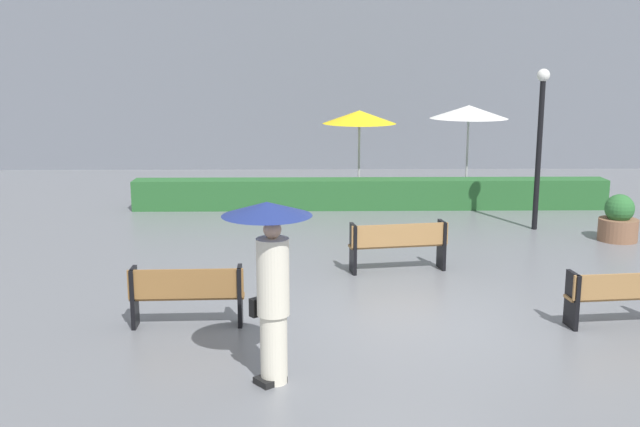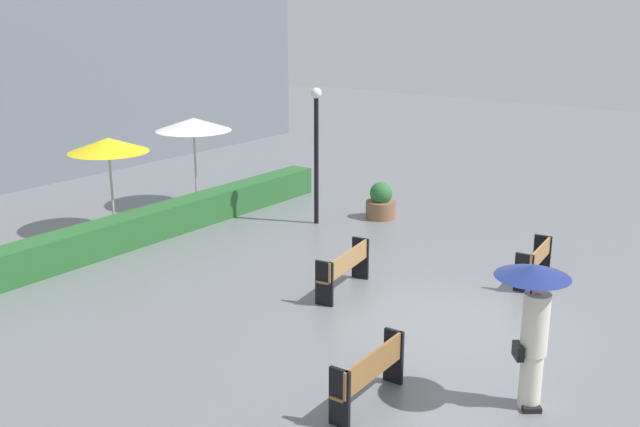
{
  "view_description": "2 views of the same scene",
  "coord_description": "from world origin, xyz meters",
  "px_view_note": "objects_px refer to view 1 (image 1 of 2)",
  "views": [
    {
      "loc": [
        -1.58,
        -10.21,
        3.73
      ],
      "look_at": [
        -1.36,
        3.42,
        0.9
      ],
      "focal_mm": 41.47,
      "sensor_mm": 36.0,
      "label": 1
    },
    {
      "loc": [
        -11.4,
        -5.3,
        5.62
      ],
      "look_at": [
        1.4,
        4.25,
        1.04
      ],
      "focal_mm": 41.44,
      "sensor_mm": 36.0,
      "label": 2
    }
  ],
  "objects_px": {
    "pedestrian_with_umbrella": "(270,265)",
    "planter_pot": "(619,221)",
    "lamp_post": "(540,131)",
    "bench_near_right": "(620,294)",
    "patio_umbrella_white": "(469,112)",
    "bench_near_left": "(187,292)",
    "bench_mid_center": "(399,243)",
    "patio_umbrella_yellow": "(359,117)"
  },
  "relations": [
    {
      "from": "bench_near_left",
      "to": "bench_near_right",
      "type": "height_order",
      "value": "bench_near_left"
    },
    {
      "from": "patio_umbrella_yellow",
      "to": "patio_umbrella_white",
      "type": "distance_m",
      "value": 2.94
    },
    {
      "from": "lamp_post",
      "to": "patio_umbrella_yellow",
      "type": "relative_size",
      "value": 1.46
    },
    {
      "from": "bench_near_left",
      "to": "pedestrian_with_umbrella",
      "type": "height_order",
      "value": "pedestrian_with_umbrella"
    },
    {
      "from": "pedestrian_with_umbrella",
      "to": "planter_pot",
      "type": "relative_size",
      "value": 2.17
    },
    {
      "from": "bench_mid_center",
      "to": "lamp_post",
      "type": "xyz_separation_m",
      "value": [
        3.49,
        3.35,
        1.68
      ]
    },
    {
      "from": "bench_near_right",
      "to": "patio_umbrella_white",
      "type": "relative_size",
      "value": 0.6
    },
    {
      "from": "patio_umbrella_white",
      "to": "patio_umbrella_yellow",
      "type": "bearing_deg",
      "value": -178.64
    },
    {
      "from": "patio_umbrella_yellow",
      "to": "patio_umbrella_white",
      "type": "xyz_separation_m",
      "value": [
        2.94,
        0.07,
        0.13
      ]
    },
    {
      "from": "pedestrian_with_umbrella",
      "to": "patio_umbrella_yellow",
      "type": "bearing_deg",
      "value": 81.07
    },
    {
      "from": "bench_near_left",
      "to": "bench_mid_center",
      "type": "distance_m",
      "value": 4.34
    },
    {
      "from": "lamp_post",
      "to": "pedestrian_with_umbrella",
      "type": "bearing_deg",
      "value": -124.85
    },
    {
      "from": "bench_near_left",
      "to": "bench_near_right",
      "type": "relative_size",
      "value": 1.05
    },
    {
      "from": "bench_mid_center",
      "to": "planter_pot",
      "type": "relative_size",
      "value": 1.81
    },
    {
      "from": "planter_pot",
      "to": "patio_umbrella_white",
      "type": "distance_m",
      "value": 5.6
    },
    {
      "from": "bench_mid_center",
      "to": "lamp_post",
      "type": "height_order",
      "value": "lamp_post"
    },
    {
      "from": "bench_near_right",
      "to": "patio_umbrella_yellow",
      "type": "bearing_deg",
      "value": 107.39
    },
    {
      "from": "bench_near_right",
      "to": "bench_mid_center",
      "type": "bearing_deg",
      "value": 134.69
    },
    {
      "from": "bench_mid_center",
      "to": "patio_umbrella_white",
      "type": "xyz_separation_m",
      "value": [
        2.69,
        7.0,
        1.84
      ]
    },
    {
      "from": "pedestrian_with_umbrella",
      "to": "patio_umbrella_white",
      "type": "relative_size",
      "value": 0.84
    },
    {
      "from": "bench_mid_center",
      "to": "planter_pot",
      "type": "bearing_deg",
      "value": 24.54
    },
    {
      "from": "pedestrian_with_umbrella",
      "to": "patio_umbrella_yellow",
      "type": "xyz_separation_m",
      "value": [
        1.81,
        11.55,
        0.82
      ]
    },
    {
      "from": "lamp_post",
      "to": "planter_pot",
      "type": "bearing_deg",
      "value": -37.64
    },
    {
      "from": "patio_umbrella_yellow",
      "to": "patio_umbrella_white",
      "type": "height_order",
      "value": "patio_umbrella_white"
    },
    {
      "from": "lamp_post",
      "to": "patio_umbrella_white",
      "type": "relative_size",
      "value": 1.39
    },
    {
      "from": "bench_mid_center",
      "to": "lamp_post",
      "type": "relative_size",
      "value": 0.5
    },
    {
      "from": "bench_near_right",
      "to": "planter_pot",
      "type": "height_order",
      "value": "planter_pot"
    },
    {
      "from": "bench_near_left",
      "to": "lamp_post",
      "type": "xyz_separation_m",
      "value": [
        6.83,
        6.12,
        1.69
      ]
    },
    {
      "from": "bench_near_right",
      "to": "patio_umbrella_white",
      "type": "bearing_deg",
      "value": 90.73
    },
    {
      "from": "patio_umbrella_white",
      "to": "bench_near_right",
      "type": "bearing_deg",
      "value": -89.27
    },
    {
      "from": "planter_pot",
      "to": "patio_umbrella_white",
      "type": "relative_size",
      "value": 0.39
    },
    {
      "from": "pedestrian_with_umbrella",
      "to": "planter_pot",
      "type": "bearing_deg",
      "value": 44.54
    },
    {
      "from": "planter_pot",
      "to": "patio_umbrella_white",
      "type": "bearing_deg",
      "value": 115.05
    },
    {
      "from": "bench_mid_center",
      "to": "pedestrian_with_umbrella",
      "type": "distance_m",
      "value": 5.13
    },
    {
      "from": "bench_mid_center",
      "to": "planter_pot",
      "type": "height_order",
      "value": "planter_pot"
    },
    {
      "from": "planter_pot",
      "to": "patio_umbrella_yellow",
      "type": "height_order",
      "value": "patio_umbrella_yellow"
    },
    {
      "from": "bench_near_right",
      "to": "pedestrian_with_umbrella",
      "type": "relative_size",
      "value": 0.72
    },
    {
      "from": "bench_near_right",
      "to": "patio_umbrella_yellow",
      "type": "height_order",
      "value": "patio_umbrella_yellow"
    },
    {
      "from": "bench_near_left",
      "to": "lamp_post",
      "type": "distance_m",
      "value": 9.33
    },
    {
      "from": "bench_near_right",
      "to": "planter_pot",
      "type": "bearing_deg",
      "value": 67.64
    },
    {
      "from": "bench_near_left",
      "to": "bench_mid_center",
      "type": "relative_size",
      "value": 0.91
    },
    {
      "from": "patio_umbrella_yellow",
      "to": "planter_pot",
      "type": "bearing_deg",
      "value": -42.23
    }
  ]
}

